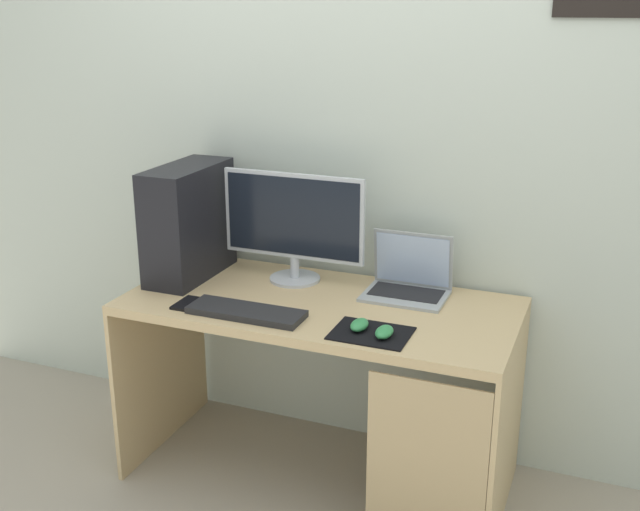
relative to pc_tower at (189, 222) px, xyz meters
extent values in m
plane|color=#9E9384|center=(0.59, -0.08, -0.96)|extent=(8.00, 8.00, 0.00)
cube|color=beige|center=(0.59, 0.30, 0.34)|extent=(4.00, 0.04, 2.60)
cube|color=tan|center=(0.59, -0.08, -0.24)|extent=(1.44, 0.67, 0.03)
cube|color=tan|center=(-0.12, -0.08, -0.61)|extent=(0.02, 0.67, 0.70)
cube|color=tan|center=(1.30, -0.08, -0.61)|extent=(0.02, 0.67, 0.70)
cube|color=tan|center=(1.09, -0.41, -0.58)|extent=(0.40, 0.01, 0.56)
cube|color=black|center=(0.00, 0.00, 0.00)|extent=(0.19, 0.44, 0.45)
cylinder|color=#B7BCC6|center=(0.41, 0.10, -0.22)|extent=(0.20, 0.20, 0.01)
cylinder|color=#B7BCC6|center=(0.41, 0.10, -0.17)|extent=(0.04, 0.04, 0.09)
cube|color=#B7BCC6|center=(0.41, 0.09, 0.04)|extent=(0.58, 0.02, 0.34)
cube|color=black|center=(0.41, 0.08, 0.04)|extent=(0.55, 0.00, 0.31)
cube|color=#9EA3A8|center=(0.87, 0.08, -0.22)|extent=(0.31, 0.22, 0.01)
cube|color=black|center=(0.87, 0.10, -0.21)|extent=(0.27, 0.14, 0.00)
cube|color=#9EA3A8|center=(0.87, 0.18, -0.10)|extent=(0.31, 0.04, 0.22)
cube|color=#ADC1E5|center=(0.87, 0.17, -0.10)|extent=(0.28, 0.03, 0.19)
cube|color=#232326|center=(0.40, -0.29, -0.21)|extent=(0.42, 0.14, 0.02)
cube|color=black|center=(0.86, -0.28, -0.22)|extent=(0.26, 0.20, 0.00)
ellipsoid|color=#338C4C|center=(0.81, -0.27, -0.20)|extent=(0.06, 0.10, 0.03)
ellipsoid|color=#338C4C|center=(0.91, -0.30, -0.20)|extent=(0.06, 0.10, 0.03)
cube|color=black|center=(0.15, -0.28, -0.22)|extent=(0.07, 0.13, 0.01)
camera|label=1|loc=(1.58, -2.53, 0.84)|focal=43.27mm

